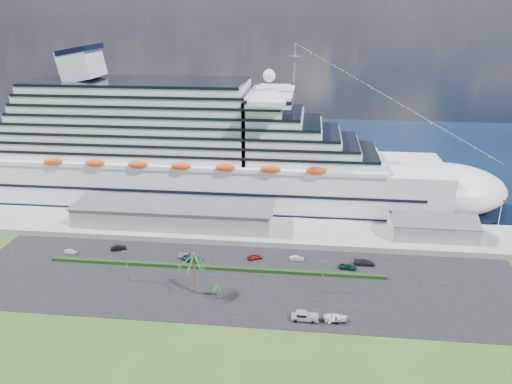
# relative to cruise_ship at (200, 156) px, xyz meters

# --- Properties ---
(ground) EXTENTS (420.00, 420.00, 0.00)m
(ground) POSITION_rel_cruise_ship_xyz_m (21.53, -64.00, -16.69)
(ground) COLOR #264D19
(ground) RESTS_ON ground
(asphalt_lot) EXTENTS (140.00, 38.00, 0.12)m
(asphalt_lot) POSITION_rel_cruise_ship_xyz_m (21.53, -53.00, -16.63)
(asphalt_lot) COLOR black
(asphalt_lot) RESTS_ON ground
(wharf) EXTENTS (240.00, 20.00, 1.80)m
(wharf) POSITION_rel_cruise_ship_xyz_m (21.53, -24.00, -15.79)
(wharf) COLOR gray
(wharf) RESTS_ON ground
(water) EXTENTS (420.00, 160.00, 0.02)m
(water) POSITION_rel_cruise_ship_xyz_m (21.53, 66.00, -16.68)
(water) COLOR black
(water) RESTS_ON ground
(cruise_ship) EXTENTS (191.00, 38.00, 54.00)m
(cruise_ship) POSITION_rel_cruise_ship_xyz_m (0.00, 0.00, 0.00)
(cruise_ship) COLOR silver
(cruise_ship) RESTS_ON ground
(terminal_building) EXTENTS (61.00, 15.00, 6.30)m
(terminal_building) POSITION_rel_cruise_ship_xyz_m (-3.47, -24.00, -11.68)
(terminal_building) COLOR gray
(terminal_building) RESTS_ON wharf
(port_shed) EXTENTS (24.00, 12.31, 7.37)m
(port_shed) POSITION_rel_cruise_ship_xyz_m (73.53, -24.00, -12.30)
(port_shed) COLOR gray
(port_shed) RESTS_ON wharf
(flagpole) EXTENTS (1.08, 0.16, 12.00)m
(flagpole) POSITION_rel_cruise_ship_xyz_m (91.57, -24.00, -8.43)
(flagpole) COLOR silver
(flagpole) RESTS_ON wharf
(hedge) EXTENTS (88.00, 1.10, 0.90)m
(hedge) POSITION_rel_cruise_ship_xyz_m (13.53, -48.00, -16.12)
(hedge) COLOR black
(hedge) RESTS_ON asphalt_lot
(lamp_post_left) EXTENTS (1.60, 0.35, 8.27)m
(lamp_post_left) POSITION_rel_cruise_ship_xyz_m (-6.47, -56.00, -11.35)
(lamp_post_left) COLOR gray
(lamp_post_left) RESTS_ON asphalt_lot
(lamp_post_right) EXTENTS (1.60, 0.35, 8.27)m
(lamp_post_right) POSITION_rel_cruise_ship_xyz_m (41.53, -56.00, -11.35)
(lamp_post_right) COLOR gray
(lamp_post_right) RESTS_ON asphalt_lot
(palm_tall) EXTENTS (8.82, 8.82, 11.13)m
(palm_tall) POSITION_rel_cruise_ship_xyz_m (11.53, -60.00, -7.49)
(palm_tall) COLOR #47301E
(palm_tall) RESTS_ON ground
(palm_short) EXTENTS (3.53, 3.53, 4.56)m
(palm_short) POSITION_rel_cruise_ship_xyz_m (17.03, -61.50, -13.03)
(palm_short) COLOR #47301E
(palm_short) RESTS_ON ground
(parked_car_0) EXTENTS (3.85, 1.95, 1.26)m
(parked_car_0) POSITION_rel_cruise_ship_xyz_m (-27.46, -43.68, -15.95)
(parked_car_0) COLOR white
(parked_car_0) RESTS_ON asphalt_lot
(parked_car_1) EXTENTS (4.43, 3.10, 1.38)m
(parked_car_1) POSITION_rel_cruise_ship_xyz_m (-15.16, -40.06, -15.88)
(parked_car_1) COLOR black
(parked_car_1) RESTS_ON asphalt_lot
(parked_car_2) EXTENTS (5.60, 2.72, 1.54)m
(parked_car_2) POSITION_rel_cruise_ship_xyz_m (5.52, -42.80, -15.81)
(parked_car_2) COLOR gray
(parked_car_2) RESTS_ON asphalt_lot
(parked_car_3) EXTENTS (5.37, 3.65, 1.45)m
(parked_car_3) POSITION_rel_cruise_ship_xyz_m (7.00, -44.65, -15.85)
(parked_car_3) COLOR #111F3D
(parked_car_3) RESTS_ON asphalt_lot
(parked_car_4) EXTENTS (4.24, 3.10, 1.34)m
(parked_car_4) POSITION_rel_cruise_ship_xyz_m (23.56, -41.21, -15.90)
(parked_car_4) COLOR #63120D
(parked_car_4) RESTS_ON asphalt_lot
(parked_car_5) EXTENTS (3.86, 1.38, 1.27)m
(parked_car_5) POSITION_rel_cruise_ship_xyz_m (34.95, -40.70, -15.94)
(parked_car_5) COLOR silver
(parked_car_5) RESTS_ON asphalt_lot
(parked_car_6) EXTENTS (4.81, 2.71, 1.27)m
(parked_car_6) POSITION_rel_cruise_ship_xyz_m (48.31, -43.89, -15.94)
(parked_car_6) COLOR black
(parked_car_6) RESTS_ON asphalt_lot
(parked_car_7) EXTENTS (5.42, 2.23, 1.57)m
(parked_car_7) POSITION_rel_cruise_ship_xyz_m (52.79, -41.14, -15.79)
(parked_car_7) COLOR black
(parked_car_7) RESTS_ON asphalt_lot
(pickup_truck) EXTENTS (5.85, 2.34, 2.05)m
(pickup_truck) POSITION_rel_cruise_ship_xyz_m (37.58, -68.15, -15.45)
(pickup_truck) COLOR black
(pickup_truck) RESTS_ON asphalt_lot
(boat_trailer) EXTENTS (6.20, 4.47, 1.73)m
(boat_trailer) POSITION_rel_cruise_ship_xyz_m (44.24, -67.90, -15.43)
(boat_trailer) COLOR gray
(boat_trailer) RESTS_ON asphalt_lot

